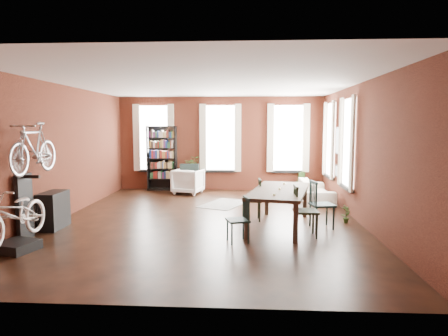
# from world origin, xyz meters

# --- Properties ---
(room) EXTENTS (9.00, 9.04, 3.22)m
(room) POSITION_xyz_m (0.25, 0.62, 2.14)
(room) COLOR black
(room) RESTS_ON ground
(dining_table) EXTENTS (1.62, 2.64, 0.84)m
(dining_table) POSITION_xyz_m (1.63, -0.51, 0.42)
(dining_table) COLOR #46372A
(dining_table) RESTS_ON ground
(dining_chair_a) EXTENTS (0.50, 0.50, 0.87)m
(dining_chair_a) POSITION_xyz_m (0.75, -1.71, 0.43)
(dining_chair_a) COLOR #173333
(dining_chair_a) RESTS_ON ground
(dining_chair_b) EXTENTS (0.48, 0.48, 0.98)m
(dining_chair_b) POSITION_xyz_m (1.03, 0.08, 0.49)
(dining_chair_b) COLOR #1E2E1B
(dining_chair_b) RESTS_ON ground
(dining_chair_c) EXTENTS (0.49, 0.49, 1.03)m
(dining_chair_c) POSITION_xyz_m (2.10, -1.21, 0.52)
(dining_chair_c) COLOR #1F2E1B
(dining_chair_c) RESTS_ON ground
(dining_chair_d) EXTENTS (0.56, 0.56, 1.03)m
(dining_chair_d) POSITION_xyz_m (2.56, -0.53, 0.52)
(dining_chair_d) COLOR #193839
(dining_chair_d) RESTS_ON ground
(bookshelf) EXTENTS (1.00, 0.32, 2.20)m
(bookshelf) POSITION_xyz_m (-2.00, 4.30, 1.10)
(bookshelf) COLOR black
(bookshelf) RESTS_ON ground
(white_armchair) EXTENTS (1.03, 0.99, 0.89)m
(white_armchair) POSITION_xyz_m (-1.01, 3.65, 0.45)
(white_armchair) COLOR white
(white_armchair) RESTS_ON ground
(cream_sofa) EXTENTS (0.61, 2.08, 0.81)m
(cream_sofa) POSITION_xyz_m (2.95, 2.60, 0.41)
(cream_sofa) COLOR beige
(cream_sofa) RESTS_ON ground
(striped_rug) EXTENTS (1.50, 1.81, 0.01)m
(striped_rug) POSITION_xyz_m (0.27, 1.96, 0.01)
(striped_rug) COLOR black
(striped_rug) RESTS_ON ground
(bike_trainer) EXTENTS (0.75, 0.75, 0.18)m
(bike_trainer) POSITION_xyz_m (-3.18, -2.50, 0.09)
(bike_trainer) COLOR black
(bike_trainer) RESTS_ON ground
(bike_wall_rack) EXTENTS (0.16, 0.60, 1.30)m
(bike_wall_rack) POSITION_xyz_m (-3.40, -1.80, 0.65)
(bike_wall_rack) COLOR black
(bike_wall_rack) RESTS_ON ground
(console_table) EXTENTS (0.40, 0.80, 0.80)m
(console_table) POSITION_xyz_m (-3.28, -0.90, 0.40)
(console_table) COLOR black
(console_table) RESTS_ON ground
(plant_stand) EXTENTS (0.31, 0.31, 0.61)m
(plant_stand) POSITION_xyz_m (-0.91, 4.26, 0.30)
(plant_stand) COLOR black
(plant_stand) RESTS_ON ground
(plant_by_sofa) EXTENTS (0.43, 0.72, 0.31)m
(plant_by_sofa) POSITION_xyz_m (2.70, 4.30, 0.16)
(plant_by_sofa) COLOR #2C4F1F
(plant_by_sofa) RESTS_ON ground
(plant_small) EXTENTS (0.45, 0.47, 0.15)m
(plant_small) POSITION_xyz_m (3.19, -0.07, 0.08)
(plant_small) COLOR #365E25
(plant_small) RESTS_ON ground
(bicycle_floor) EXTENTS (0.69, 1.02, 1.90)m
(bicycle_floor) POSITION_xyz_m (-3.16, -2.51, 1.13)
(bicycle_floor) COLOR silver
(bicycle_floor) RESTS_ON bike_trainer
(bicycle_hung) EXTENTS (0.47, 1.00, 1.66)m
(bicycle_hung) POSITION_xyz_m (-3.15, -1.80, 2.13)
(bicycle_hung) COLOR #A5A8AD
(bicycle_hung) RESTS_ON bike_wall_rack
(plant_on_stand) EXTENTS (0.60, 0.65, 0.45)m
(plant_on_stand) POSITION_xyz_m (-0.95, 4.25, 0.83)
(plant_on_stand) COLOR #3B6327
(plant_on_stand) RESTS_ON plant_stand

